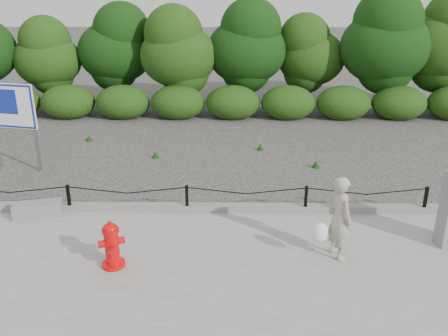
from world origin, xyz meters
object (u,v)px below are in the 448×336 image
pedestrian (339,219)px  advertising_sign (10,110)px  fire_hydrant (112,245)px  concrete_block (38,209)px

pedestrian → advertising_sign: (-7.46, 4.30, 0.79)m
pedestrian → advertising_sign: size_ratio=0.66×
pedestrian → fire_hydrant: bearing=74.3°
pedestrian → advertising_sign: bearing=38.8°
fire_hydrant → pedestrian: size_ratio=0.56×
concrete_block → advertising_sign: size_ratio=0.42×
concrete_block → pedestrian: bearing=-14.0°
fire_hydrant → advertising_sign: advertising_sign is taller
fire_hydrant → advertising_sign: (-3.59, 4.67, 1.13)m
fire_hydrant → pedestrian: 3.90m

